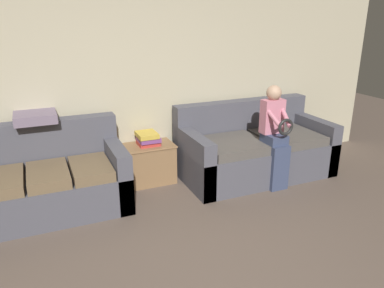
{
  "coord_description": "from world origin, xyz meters",
  "views": [
    {
      "loc": [
        -1.08,
        -1.79,
        2.02
      ],
      "look_at": [
        0.38,
        1.58,
        0.74
      ],
      "focal_mm": 35.0,
      "sensor_mm": 36.0,
      "label": 1
    }
  ],
  "objects_px": {
    "side_shelf": "(149,163)",
    "book_stack": "(148,139)",
    "throw_pillow": "(35,117)",
    "couch_side": "(49,182)",
    "child_left_seated": "(275,132)",
    "couch_main": "(254,150)"
  },
  "relations": [
    {
      "from": "book_stack",
      "to": "couch_main",
      "type": "bearing_deg",
      "value": -12.39
    },
    {
      "from": "couch_main",
      "to": "side_shelf",
      "type": "height_order",
      "value": "couch_main"
    },
    {
      "from": "book_stack",
      "to": "throw_pillow",
      "type": "relative_size",
      "value": 0.66
    },
    {
      "from": "side_shelf",
      "to": "book_stack",
      "type": "bearing_deg",
      "value": 111.48
    },
    {
      "from": "couch_side",
      "to": "side_shelf",
      "type": "distance_m",
      "value": 1.22
    },
    {
      "from": "book_stack",
      "to": "couch_side",
      "type": "bearing_deg",
      "value": -168.06
    },
    {
      "from": "book_stack",
      "to": "throw_pillow",
      "type": "xyz_separation_m",
      "value": [
        -1.23,
        0.05,
        0.4
      ]
    },
    {
      "from": "couch_side",
      "to": "side_shelf",
      "type": "height_order",
      "value": "couch_side"
    },
    {
      "from": "side_shelf",
      "to": "book_stack",
      "type": "relative_size",
      "value": 2.16
    },
    {
      "from": "couch_main",
      "to": "book_stack",
      "type": "distance_m",
      "value": 1.4
    },
    {
      "from": "couch_side",
      "to": "book_stack",
      "type": "height_order",
      "value": "couch_side"
    },
    {
      "from": "couch_side",
      "to": "child_left_seated",
      "type": "xyz_separation_m",
      "value": [
        2.56,
        -0.45,
        0.37
      ]
    },
    {
      "from": "couch_side",
      "to": "book_stack",
      "type": "bearing_deg",
      "value": 11.94
    },
    {
      "from": "couch_side",
      "to": "throw_pillow",
      "type": "distance_m",
      "value": 0.72
    },
    {
      "from": "couch_main",
      "to": "book_stack",
      "type": "xyz_separation_m",
      "value": [
        -1.35,
        0.3,
        0.25
      ]
    },
    {
      "from": "book_stack",
      "to": "throw_pillow",
      "type": "distance_m",
      "value": 1.3
    },
    {
      "from": "throw_pillow",
      "to": "couch_side",
      "type": "bearing_deg",
      "value": -81.94
    },
    {
      "from": "couch_side",
      "to": "child_left_seated",
      "type": "bearing_deg",
      "value": -9.98
    },
    {
      "from": "couch_side",
      "to": "side_shelf",
      "type": "relative_size",
      "value": 2.61
    },
    {
      "from": "side_shelf",
      "to": "book_stack",
      "type": "height_order",
      "value": "book_stack"
    },
    {
      "from": "couch_side",
      "to": "book_stack",
      "type": "distance_m",
      "value": 1.24
    },
    {
      "from": "child_left_seated",
      "to": "couch_side",
      "type": "bearing_deg",
      "value": 170.02
    }
  ]
}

